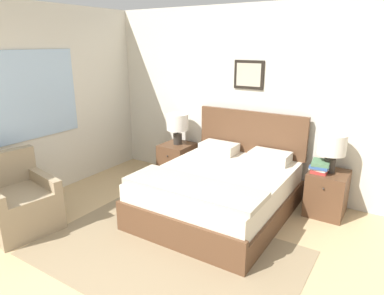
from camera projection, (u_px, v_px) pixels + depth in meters
wall_back at (258, 101)px, 4.83m from camera, size 7.21×0.09×2.60m
wall_left at (46, 102)px, 4.72m from camera, size 0.08×5.66×2.60m
area_rug_main at (166, 253)px, 3.54m from camera, size 2.70×1.75×0.01m
bed at (220, 190)px, 4.30m from camera, size 1.60×1.96×1.17m
armchair at (19, 203)px, 3.97m from camera, size 0.88×0.82×0.87m
nightstand_near_window at (177, 161)px, 5.47m from camera, size 0.46×0.52×0.56m
nightstand_by_door at (327, 193)px, 4.30m from camera, size 0.46×0.52×0.56m
table_lamp_near_window at (177, 124)px, 5.30m from camera, size 0.34×0.34×0.48m
table_lamp_by_door at (332, 146)px, 4.14m from camera, size 0.34×0.34×0.48m
book_thick_bottom at (320, 170)px, 4.22m from camera, size 0.19×0.24×0.04m
book_hardcover_middle at (320, 168)px, 4.21m from camera, size 0.24×0.26×0.03m
book_novel_upper at (320, 166)px, 4.20m from camera, size 0.22×0.27×0.03m
book_slim_near_top at (321, 163)px, 4.19m from camera, size 0.23×0.28×0.04m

